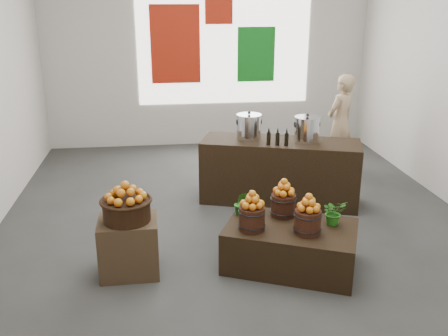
{
  "coord_description": "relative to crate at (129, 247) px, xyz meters",
  "views": [
    {
      "loc": [
        -0.91,
        -5.87,
        2.73
      ],
      "look_at": [
        -0.21,
        -0.4,
        0.83
      ],
      "focal_mm": 40.0,
      "sensor_mm": 36.0,
      "label": 1
    }
  ],
  "objects": [
    {
      "name": "apple_bucket_front_right",
      "position": [
        1.8,
        -0.25,
        0.29
      ],
      "size": [
        0.27,
        0.27,
        0.25
      ],
      "primitive_type": "cylinder",
      "color": "#3D1D10",
      "rests_on": "display_table"
    },
    {
      "name": "apple_bucket_rear",
      "position": [
        1.66,
        0.19,
        0.29
      ],
      "size": [
        0.27,
        0.27,
        0.25
      ],
      "primitive_type": "cylinder",
      "color": "#3D1D10",
      "rests_on": "display_table"
    },
    {
      "name": "ground",
      "position": [
        1.3,
        1.21,
        -0.3
      ],
      "size": [
        7.0,
        7.0,
        0.0
      ],
      "primitive_type": "plane",
      "color": "#383836",
      "rests_on": "ground"
    },
    {
      "name": "counter",
      "position": [
        1.98,
        1.69,
        0.14
      ],
      "size": [
        2.24,
        1.3,
        0.87
      ],
      "primitive_type": "cube",
      "rotation": [
        0.0,
        0.0,
        -0.31
      ],
      "color": "black",
      "rests_on": "ground"
    },
    {
      "name": "stock_pot_left",
      "position": [
        1.56,
        1.82,
        0.74
      ],
      "size": [
        0.33,
        0.33,
        0.33
      ],
      "primitive_type": "cylinder",
      "color": "silver",
      "rests_on": "counter"
    },
    {
      "name": "apples_in_bucket_front_left",
      "position": [
        1.26,
        -0.1,
        0.5
      ],
      "size": [
        0.2,
        0.2,
        0.18
      ],
      "primitive_type": null,
      "color": "#AD1405",
      "rests_on": "apple_bucket_front_left"
    },
    {
      "name": "display_table",
      "position": [
        1.68,
        -0.09,
        -0.07
      ],
      "size": [
        1.55,
        1.29,
        0.46
      ],
      "primitive_type": "cube",
      "rotation": [
        0.0,
        0.0,
        -0.42
      ],
      "color": "black",
      "rests_on": "ground"
    },
    {
      "name": "back_opening",
      "position": [
        1.6,
        4.69,
        1.7
      ],
      "size": [
        3.2,
        0.02,
        2.4
      ],
      "primitive_type": "cube",
      "color": "white",
      "rests_on": "back_wall"
    },
    {
      "name": "apple_bucket_front_left",
      "position": [
        1.26,
        -0.1,
        0.29
      ],
      "size": [
        0.27,
        0.27,
        0.25
      ],
      "primitive_type": "cylinder",
      "color": "#3D1D10",
      "rests_on": "display_table"
    },
    {
      "name": "crate",
      "position": [
        0.0,
        0.0,
        0.0
      ],
      "size": [
        0.6,
        0.5,
        0.59
      ],
      "primitive_type": "cube",
      "rotation": [
        0.0,
        0.0,
        0.02
      ],
      "color": "#4A3922",
      "rests_on": "ground"
    },
    {
      "name": "apples_in_bucket_front_right",
      "position": [
        1.8,
        -0.25,
        0.5
      ],
      "size": [
        0.2,
        0.2,
        0.18
      ],
      "primitive_type": null,
      "color": "#AD1405",
      "rests_on": "apple_bucket_front_right"
    },
    {
      "name": "wicker_basket",
      "position": [
        0.0,
        0.0,
        0.41
      ],
      "size": [
        0.48,
        0.48,
        0.22
      ],
      "primitive_type": "cylinder",
      "color": "black",
      "rests_on": "crate"
    },
    {
      "name": "back_wall",
      "position": [
        1.3,
        4.71,
        1.7
      ],
      "size": [
        6.0,
        0.04,
        4.0
      ],
      "primitive_type": "cube",
      "color": "beige",
      "rests_on": "ground"
    },
    {
      "name": "apples_in_bucket_rear",
      "position": [
        1.66,
        0.19,
        0.5
      ],
      "size": [
        0.2,
        0.2,
        0.18
      ],
      "primitive_type": null,
      "color": "#AD1405",
      "rests_on": "apple_bucket_rear"
    },
    {
      "name": "herb_garnish_left",
      "position": [
        1.2,
        0.28,
        0.3
      ],
      "size": [
        0.17,
        0.15,
        0.27
      ],
      "primitive_type": "imported",
      "rotation": [
        0.0,
        0.0,
        -0.2
      ],
      "color": "#206615",
      "rests_on": "display_table"
    },
    {
      "name": "herb_garnish_right",
      "position": [
        2.13,
        -0.09,
        0.3
      ],
      "size": [
        0.28,
        0.26,
        0.27
      ],
      "primitive_type": "imported",
      "rotation": [
        0.0,
        0.0,
        0.2
      ],
      "color": "#206615",
      "rests_on": "display_table"
    },
    {
      "name": "deco_red_upper",
      "position": [
        1.5,
        4.68,
        2.2
      ],
      "size": [
        0.5,
        0.04,
        0.5
      ],
      "primitive_type": "cube",
      "color": "#A51F0C",
      "rests_on": "back_wall"
    },
    {
      "name": "shopper",
      "position": [
        3.26,
        2.89,
        0.49
      ],
      "size": [
        0.69,
        0.64,
        1.58
      ],
      "primitive_type": "imported",
      "rotation": [
        0.0,
        0.0,
        3.77
      ],
      "color": "tan",
      "rests_on": "ground"
    },
    {
      "name": "deco_green_right",
      "position": [
        2.2,
        4.68,
        1.4
      ],
      "size": [
        0.7,
        0.04,
        1.0
      ],
      "primitive_type": "cube",
      "color": "#106919",
      "rests_on": "back_wall"
    },
    {
      "name": "stock_pot_center",
      "position": [
        2.3,
        1.58,
        0.74
      ],
      "size": [
        0.33,
        0.33,
        0.33
      ],
      "primitive_type": "cylinder",
      "color": "silver",
      "rests_on": "counter"
    },
    {
      "name": "deco_red_left",
      "position": [
        0.7,
        4.68,
        1.6
      ],
      "size": [
        0.9,
        0.04,
        1.4
      ],
      "primitive_type": "cube",
      "color": "#A51F0C",
      "rests_on": "back_wall"
    },
    {
      "name": "oil_cruets",
      "position": [
        1.91,
        1.48,
        0.7
      ],
      "size": [
        0.24,
        0.13,
        0.24
      ],
      "primitive_type": null,
      "rotation": [
        0.0,
        0.0,
        -0.31
      ],
      "color": "black",
      "rests_on": "counter"
    },
    {
      "name": "apples_in_basket",
      "position": [
        0.0,
        0.0,
        0.61
      ],
      "size": [
        0.37,
        0.37,
        0.2
      ],
      "primitive_type": null,
      "color": "#AD1405",
      "rests_on": "wicker_basket"
    }
  ]
}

